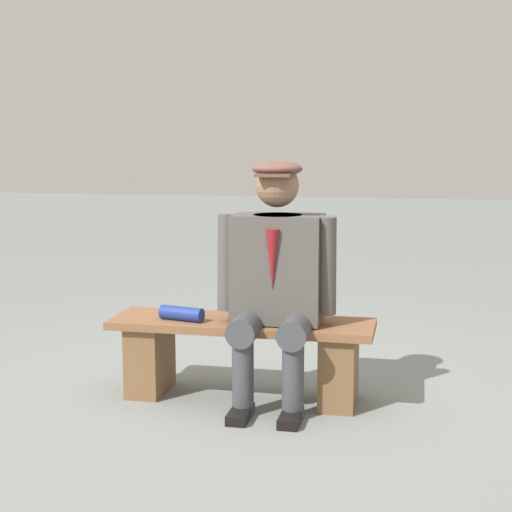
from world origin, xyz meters
TOP-DOWN VIEW (x-y plane):
  - ground_plane at (0.00, 0.00)m, footprint 30.00×30.00m
  - bench at (0.00, 0.00)m, footprint 1.41×0.41m
  - seated_man at (-0.19, 0.05)m, footprint 0.63×0.58m
  - rolled_magazine at (0.31, 0.08)m, footprint 0.25×0.13m

SIDE VIEW (x-z plane):
  - ground_plane at x=0.00m, z-range 0.00..0.00m
  - bench at x=0.00m, z-range 0.05..0.48m
  - rolled_magazine at x=0.31m, z-range 0.43..0.51m
  - seated_man at x=-0.19m, z-range 0.06..1.34m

